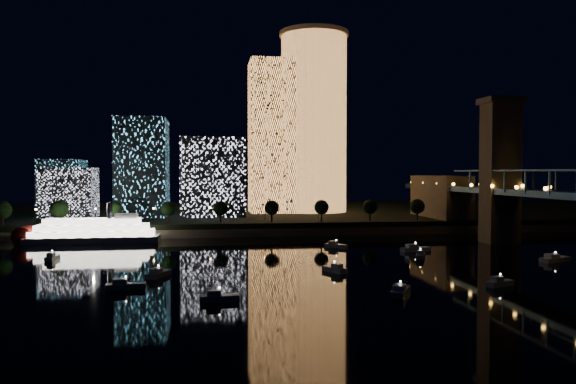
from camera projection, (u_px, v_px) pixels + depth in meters
name	position (u px, v px, depth m)	size (l,w,h in m)	color
ground	(354.00, 273.00, 135.51)	(520.00, 520.00, 0.00)	black
far_bank	(275.00, 214.00, 293.70)	(420.00, 160.00, 5.00)	black
seawall	(299.00, 232.00, 216.57)	(420.00, 6.00, 3.00)	#6B5E4C
tower_cylindrical	(314.00, 122.00, 276.21)	(34.00, 34.00, 88.00)	#F1994D
tower_rectangular	(273.00, 137.00, 273.20)	(23.02, 23.02, 73.25)	#F1994D
midrise_blocks	(147.00, 177.00, 248.46)	(89.63, 31.22, 43.01)	white
riverboat	(87.00, 232.00, 193.95)	(48.19, 10.53, 14.49)	silver
motorboats	(340.00, 266.00, 141.43)	(143.12, 77.02, 2.78)	silver
esplanade_trees	(201.00, 208.00, 216.88)	(166.35, 6.94, 8.97)	black
street_lamps	(210.00, 211.00, 223.35)	(132.70, 0.70, 5.65)	black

